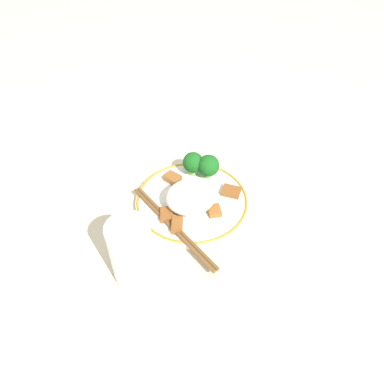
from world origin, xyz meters
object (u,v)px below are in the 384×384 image
(chopsticks, at_px, (173,226))
(drinking_glass, at_px, (132,253))
(broccoli_back_left, at_px, (209,166))
(plate, at_px, (192,201))
(broccoli_back_center, at_px, (193,163))

(chopsticks, height_order, drinking_glass, drinking_glass)
(broccoli_back_left, bearing_deg, chopsticks, 136.38)
(plate, relative_size, broccoli_back_left, 4.22)
(broccoli_back_left, height_order, broccoli_back_center, broccoli_back_left)
(drinking_glass, bearing_deg, broccoli_back_left, -46.55)
(broccoli_back_left, bearing_deg, broccoli_back_center, 54.24)
(broccoli_back_center, bearing_deg, broccoli_back_left, -125.76)
(plate, distance_m, drinking_glass, 0.19)
(plate, relative_size, broccoli_back_center, 4.34)
(plate, xyz_separation_m, broccoli_back_center, (0.07, -0.02, 0.03))
(plate, bearing_deg, broccoli_back_left, -43.89)
(plate, distance_m, broccoli_back_left, 0.08)
(broccoli_back_center, bearing_deg, drinking_glass, 140.67)
(plate, bearing_deg, drinking_glass, 132.39)
(broccoli_back_center, distance_m, chopsticks, 0.15)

